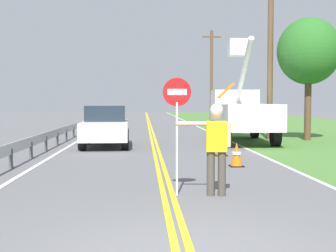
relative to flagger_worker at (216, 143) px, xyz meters
name	(u,v)px	position (x,y,z in m)	size (l,w,h in m)	color
centerline_yellow_left	(151,135)	(-1.03, 16.42, -1.04)	(0.11, 110.00, 0.01)	yellow
centerline_yellow_right	(154,135)	(-0.85, 16.42, -1.04)	(0.11, 110.00, 0.01)	yellow
edge_line_right	(216,135)	(2.66, 16.42, -1.04)	(0.12, 110.00, 0.01)	silver
edge_line_left	(87,135)	(-4.54, 16.42, -1.04)	(0.12, 110.00, 0.01)	silver
flagger_worker	(216,143)	(0.00, 0.00, 0.00)	(1.08, 0.27, 1.83)	#474238
stop_sign_paddle	(177,109)	(-0.77, 0.07, 0.66)	(0.56, 0.04, 2.33)	silver
utility_bucket_truck	(240,112)	(3.17, 12.41, 0.35)	(2.90, 6.89, 4.92)	white
oncoming_sedan_nearest	(105,127)	(-3.00, 10.02, -0.21)	(2.02, 4.16, 1.70)	silver
utility_pole_near	(270,46)	(4.84, 13.37, 3.59)	(1.80, 0.28, 8.90)	brown
utility_pole_mid	(211,74)	(5.11, 34.60, 3.49)	(1.80, 0.28, 8.69)	brown
traffic_cone_lead	(237,155)	(1.25, 3.99, -0.71)	(0.40, 0.40, 0.70)	orange
traffic_cone_mid	(221,146)	(1.25, 6.61, -0.71)	(0.40, 0.40, 0.70)	orange
guardrail_left_shoulder	(62,131)	(-5.14, 12.00, -0.53)	(0.10, 32.00, 0.71)	#9EA0A3
roadside_tree_verge	(309,52)	(6.52, 12.70, 3.22)	(3.00, 3.00, 5.90)	brown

